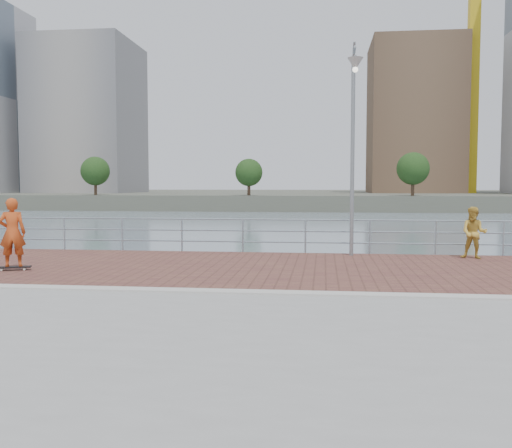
# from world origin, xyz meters

# --- Properties ---
(water) EXTENTS (400.00, 400.00, 0.00)m
(water) POSITION_xyz_m (0.00, 0.00, -2.00)
(water) COLOR slate
(water) RESTS_ON ground
(brick_lane) EXTENTS (40.00, 6.80, 0.02)m
(brick_lane) POSITION_xyz_m (0.00, 3.60, 0.01)
(brick_lane) COLOR brown
(brick_lane) RESTS_ON seawall
(curb) EXTENTS (40.00, 0.40, 0.06)m
(curb) POSITION_xyz_m (0.00, 0.00, 0.03)
(curb) COLOR #B7B5AD
(curb) RESTS_ON seawall
(far_shore) EXTENTS (320.00, 95.00, 2.50)m
(far_shore) POSITION_xyz_m (0.00, 122.50, -0.75)
(far_shore) COLOR #4C5142
(far_shore) RESTS_ON ground
(guardrail) EXTENTS (39.06, 0.06, 1.13)m
(guardrail) POSITION_xyz_m (0.00, 7.00, 0.69)
(guardrail) COLOR #8C9EA8
(guardrail) RESTS_ON brick_lane
(street_lamp) EXTENTS (0.45, 1.32, 6.21)m
(street_lamp) POSITION_xyz_m (2.48, 6.05, 4.41)
(street_lamp) COLOR gray
(street_lamp) RESTS_ON brick_lane
(skateboard) EXTENTS (0.89, 0.50, 0.10)m
(skateboard) POSITION_xyz_m (-6.38, 2.34, 0.10)
(skateboard) COLOR black
(skateboard) RESTS_ON brick_lane
(skateboarder) EXTENTS (0.76, 0.63, 1.80)m
(skateboarder) POSITION_xyz_m (-6.38, 2.34, 1.00)
(skateboarder) COLOR #C4481A
(skateboarder) RESTS_ON skateboard
(bystander) EXTENTS (0.92, 0.83, 1.56)m
(bystander) POSITION_xyz_m (6.08, 6.14, 0.80)
(bystander) COLOR gold
(bystander) RESTS_ON brick_lane
(tower_crane) EXTENTS (47.00, 2.00, 50.70)m
(tower_crane) POSITION_xyz_m (27.36, 104.00, 33.50)
(tower_crane) COLOR gold
(tower_crane) RESTS_ON far_shore
(skyline) EXTENTS (233.00, 41.00, 62.13)m
(skyline) POSITION_xyz_m (32.46, 104.37, 24.02)
(skyline) COLOR #ADA38E
(skyline) RESTS_ON far_shore
(shoreline_trees) EXTENTS (169.74, 4.93, 6.57)m
(shoreline_trees) POSITION_xyz_m (16.99, 77.00, 4.30)
(shoreline_trees) COLOR #473323
(shoreline_trees) RESTS_ON far_shore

